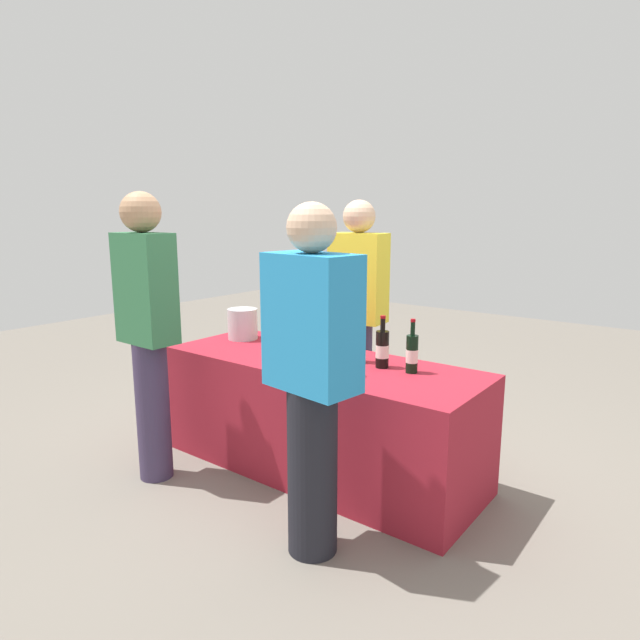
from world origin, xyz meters
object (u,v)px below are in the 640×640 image
object	(u,v)px
wine_bottle_0	(280,327)
wine_bottle_2	(312,335)
wine_bottle_5	(382,349)
wine_glass_1	(318,346)
server_pouring	(358,309)
guest_0	(148,325)
guest_1	(312,373)
wine_bottle_6	(412,353)
wine_bottle_1	(291,328)
wine_glass_0	(300,346)
wine_bottle_4	(359,344)
wine_glass_2	(353,359)
wine_bottle_3	(320,338)
ice_bucket	(243,324)

from	to	relation	value
wine_bottle_0	wine_bottle_2	world-z (taller)	wine_bottle_2
wine_bottle_5	wine_glass_1	world-z (taller)	wine_bottle_5
wine_bottle_5	server_pouring	size ratio (longest dim) A/B	0.18
guest_0	guest_1	size ratio (longest dim) A/B	1.04
wine_bottle_6	wine_glass_1	world-z (taller)	wine_bottle_6
wine_bottle_1	wine_glass_0	distance (m)	0.43
wine_bottle_4	guest_0	bearing A→B (deg)	-140.56
wine_glass_2	wine_bottle_6	bearing A→B (deg)	48.78
wine_bottle_5	server_pouring	xyz separation A→B (m)	(-0.54, 0.56, 0.10)
wine_bottle_0	wine_bottle_1	size ratio (longest dim) A/B	0.91
wine_bottle_2	wine_bottle_4	world-z (taller)	wine_bottle_2
wine_glass_2	wine_bottle_1	bearing A→B (deg)	155.47
wine_bottle_3	wine_bottle_4	distance (m)	0.28
ice_bucket	guest_1	world-z (taller)	guest_1
wine_bottle_1	ice_bucket	distance (m)	0.41
wine_bottle_3	wine_bottle_5	xyz separation A→B (m)	(0.45, -0.00, 0.00)
wine_bottle_1	wine_glass_2	distance (m)	0.81
wine_glass_2	wine_bottle_2	bearing A→B (deg)	150.97
wine_bottle_4	server_pouring	bearing A→B (deg)	124.31
wine_bottle_5	ice_bucket	bearing A→B (deg)	178.61
wine_bottle_2	server_pouring	size ratio (longest dim) A/B	0.19
wine_bottle_0	ice_bucket	distance (m)	0.31
wine_bottle_5	wine_glass_2	xyz separation A→B (m)	(-0.04, -0.25, -0.02)
wine_glass_2	guest_0	size ratio (longest dim) A/B	0.08
wine_bottle_3	wine_glass_2	world-z (taller)	wine_bottle_3
wine_bottle_0	wine_bottle_5	size ratio (longest dim) A/B	1.00
wine_bottle_2	wine_glass_0	world-z (taller)	wine_bottle_2
wine_bottle_3	guest_1	distance (m)	0.96
wine_bottle_2	wine_bottle_3	size ratio (longest dim) A/B	1.05
wine_bottle_6	wine_glass_1	distance (m)	0.57
wine_glass_1	wine_glass_0	bearing A→B (deg)	-157.61
wine_bottle_4	wine_glass_1	size ratio (longest dim) A/B	2.05
wine_bottle_3	wine_glass_1	xyz separation A→B (m)	(0.10, -0.16, -0.01)
server_pouring	wine_bottle_2	bearing A→B (deg)	84.83
wine_bottle_1	wine_bottle_4	distance (m)	0.61
wine_bottle_0	wine_bottle_2	size ratio (longest dim) A/B	0.96
wine_bottle_6	wine_bottle_3	bearing A→B (deg)	-179.17
wine_bottle_3	wine_glass_1	distance (m)	0.19
wine_bottle_6	server_pouring	distance (m)	0.92
wine_bottle_3	wine_glass_2	xyz separation A→B (m)	(0.41, -0.25, -0.02)
wine_bottle_1	wine_bottle_4	world-z (taller)	wine_bottle_1
wine_bottle_1	ice_bucket	xyz separation A→B (m)	(-0.40, -0.06, -0.01)
wine_bottle_0	wine_bottle_3	bearing A→B (deg)	-13.04
wine_bottle_1	wine_bottle_4	xyz separation A→B (m)	(0.60, -0.07, -0.01)
wine_bottle_3	ice_bucket	bearing A→B (deg)	177.82
wine_bottle_3	server_pouring	xyz separation A→B (m)	(-0.09, 0.56, 0.10)
wine_bottle_6	wine_glass_0	world-z (taller)	wine_bottle_6
wine_bottle_2	wine_bottle_4	size ratio (longest dim) A/B	1.05
guest_0	wine_bottle_1	bearing A→B (deg)	67.82
wine_bottle_6	ice_bucket	distance (m)	1.36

